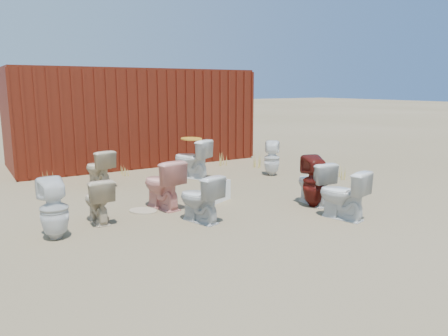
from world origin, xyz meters
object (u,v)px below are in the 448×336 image
toilet_front_pink (162,184)px  loose_tank (218,191)px  toilet_back_a (54,209)px  toilet_front_a (200,198)px  toilet_front_c (343,194)px  toilet_front_e (314,183)px  toilet_front_maroon (314,181)px  toilet_back_yellowlid (192,159)px  toilet_back_e (272,158)px  toilet_back_beige_left (98,200)px  shipping_container (132,116)px  toilet_back_beige_right (99,168)px

toilet_front_pink → loose_tank: size_ratio=1.63×
loose_tank → toilet_back_a: bearing=166.6°
toilet_front_a → toilet_front_c: (1.91, -0.99, 0.02)m
toilet_front_e → toilet_front_maroon: bearing=51.5°
toilet_front_c → toilet_front_maroon: size_ratio=0.89×
toilet_back_a → toilet_back_yellowlid: bearing=-146.9°
toilet_back_a → toilet_front_pink: bearing=-165.1°
toilet_front_pink → toilet_back_e: 3.39m
toilet_front_a → toilet_front_e: 2.12m
toilet_front_e → loose_tank: toilet_front_e is taller
toilet_back_a → toilet_back_yellowlid: (3.31, 2.50, 0.02)m
toilet_back_a → toilet_back_beige_left: bearing=-152.5°
toilet_front_c → loose_tank: toilet_front_c is taller
toilet_front_pink → toilet_front_maroon: (2.19, -1.22, 0.02)m
toilet_front_e → toilet_back_beige_left: 3.52m
shipping_container → toilet_front_maroon: 5.98m
shipping_container → toilet_back_e: bearing=-60.0°
toilet_front_maroon → toilet_back_e: (0.99, 2.41, -0.04)m
toilet_back_beige_left → toilet_back_e: (4.29, 1.39, 0.05)m
toilet_front_c → toilet_front_maroon: 0.75m
toilet_back_beige_right → toilet_back_a: bearing=51.1°
toilet_front_pink → toilet_back_yellowlid: (1.52, 1.89, 0.02)m
loose_tank → toilet_front_maroon: bearing=-67.8°
toilet_front_c → toilet_back_beige_left: size_ratio=1.13×
toilet_front_e → toilet_back_a: (-4.08, 0.50, 0.04)m
toilet_front_a → loose_tank: toilet_front_a is taller
toilet_front_maroon → toilet_back_e: 2.61m
toilet_front_maroon → toilet_front_a: bearing=10.0°
toilet_front_a → toilet_back_yellowlid: bearing=-132.4°
toilet_back_beige_left → toilet_back_beige_right: size_ratio=0.90×
toilet_front_maroon → toilet_back_beige_left: size_ratio=1.28×
toilet_front_c → toilet_back_beige_right: toilet_front_c is taller
toilet_front_maroon → toilet_back_e: toilet_front_maroon is taller
toilet_back_yellowlid → toilet_front_pink: bearing=22.5°
shipping_container → toilet_front_a: bearing=-100.4°
toilet_front_maroon → toilet_front_e: (0.10, 0.10, -0.05)m
toilet_front_a → loose_tank: 1.23m
toilet_front_e → toilet_back_yellowlid: bearing=-70.9°
shipping_container → toilet_back_beige_left: 5.41m
toilet_front_a → toilet_front_c: toilet_front_c is taller
shipping_container → toilet_back_yellowlid: shipping_container is taller
toilet_front_a → toilet_front_maroon: 2.04m
toilet_back_beige_right → toilet_back_beige_left: bearing=61.3°
toilet_back_beige_left → loose_tank: (2.12, 0.11, -0.16)m
toilet_back_beige_right → toilet_back_yellowlid: 1.97m
toilet_back_yellowlid → toilet_back_e: (1.66, -0.69, -0.04)m
toilet_back_a → toilet_back_yellowlid: size_ratio=0.96×
toilet_front_maroon → toilet_back_a: (-3.98, 0.61, -0.02)m
toilet_back_a → toilet_back_beige_right: bearing=-120.4°
toilet_front_maroon → loose_tank: size_ratio=1.70×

